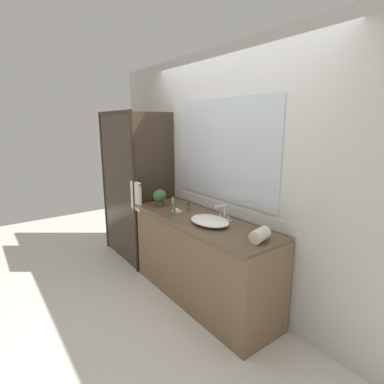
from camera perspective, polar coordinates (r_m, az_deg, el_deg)
The scene contains 12 objects.
ground_plane at distance 3.43m, azimuth 1.58°, elevation -19.53°, with size 8.00×8.00×0.00m, color silver.
wall_back_with_mirror at distance 3.17m, azimuth 6.64°, elevation 3.11°, with size 4.40×0.06×2.60m.
vanity_cabinet at distance 3.22m, azimuth 1.77°, elevation -12.69°, with size 1.80×0.58×0.90m.
shower_enclosure at distance 3.98m, azimuth -11.88°, elevation 0.82°, with size 1.20×0.59×2.00m.
sink_basin at distance 2.88m, azimuth 3.37°, elevation -5.48°, with size 0.44×0.31×0.07m, color white.
faucet at distance 2.99m, azimuth 6.09°, elevation -4.39°, with size 0.17×0.15×0.17m.
potted_plant at distance 3.48m, azimuth -6.15°, elevation -0.92°, with size 0.15×0.15×0.20m.
soap_dish at distance 3.29m, azimuth -2.87°, elevation -3.50°, with size 0.10×0.07×0.04m.
amenity_bottle_shampoo at distance 3.14m, azimuth -3.42°, elevation -3.78°, with size 0.03×0.03×0.09m.
amenity_bottle_conditioner at distance 3.61m, azimuth -3.68°, elevation -1.60°, with size 0.03×0.03×0.08m.
amenity_bottle_body_wash at distance 3.31m, azimuth -0.73°, elevation -2.93°, with size 0.03×0.03×0.08m.
rolled_towel_near_edge at distance 2.52m, azimuth 12.81°, elevation -8.01°, with size 0.11×0.11×0.19m, color silver.
Camera 1 is at (2.28, -1.79, 1.84)m, focal length 27.98 mm.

